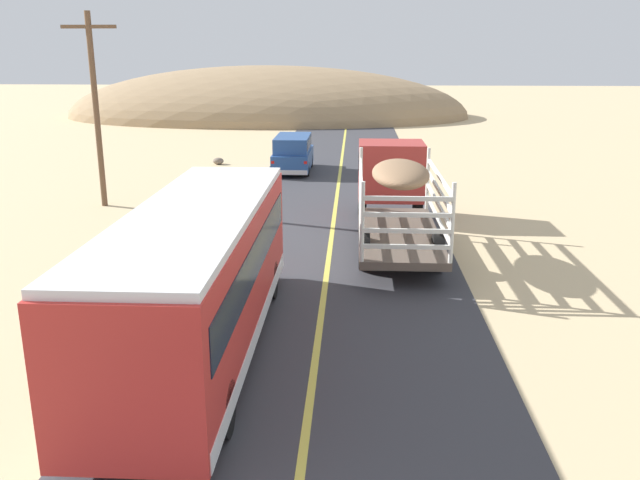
{
  "coord_description": "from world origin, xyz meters",
  "views": [
    {
      "loc": [
        0.78,
        -4.57,
        6.37
      ],
      "look_at": [
        0.0,
        10.12,
        2.12
      ],
      "focal_mm": 37.18,
      "sensor_mm": 36.0,
      "label": 1
    }
  ],
  "objects_px": {
    "livestock_truck": "(394,182)",
    "boulder_near_shoulder": "(218,161)",
    "bus": "(198,276)",
    "power_pole_mid": "(96,105)",
    "car_far": "(293,152)"
  },
  "relations": [
    {
      "from": "bus",
      "to": "boulder_near_shoulder",
      "type": "relative_size",
      "value": 16.14
    },
    {
      "from": "livestock_truck",
      "to": "bus",
      "type": "height_order",
      "value": "bus"
    },
    {
      "from": "bus",
      "to": "car_far",
      "type": "relative_size",
      "value": 2.16
    },
    {
      "from": "livestock_truck",
      "to": "car_far",
      "type": "relative_size",
      "value": 2.1
    },
    {
      "from": "livestock_truck",
      "to": "bus",
      "type": "xyz_separation_m",
      "value": [
        -4.69,
        -10.37,
        -0.04
      ]
    },
    {
      "from": "bus",
      "to": "power_pole_mid",
      "type": "bearing_deg",
      "value": 117.94
    },
    {
      "from": "livestock_truck",
      "to": "power_pole_mid",
      "type": "bearing_deg",
      "value": 164.36
    },
    {
      "from": "bus",
      "to": "car_far",
      "type": "height_order",
      "value": "bus"
    },
    {
      "from": "bus",
      "to": "boulder_near_shoulder",
      "type": "bearing_deg",
      "value": 100.62
    },
    {
      "from": "car_far",
      "to": "power_pole_mid",
      "type": "height_order",
      "value": "power_pole_mid"
    },
    {
      "from": "power_pole_mid",
      "to": "livestock_truck",
      "type": "bearing_deg",
      "value": -15.64
    },
    {
      "from": "livestock_truck",
      "to": "boulder_near_shoulder",
      "type": "distance_m",
      "value": 16.81
    },
    {
      "from": "bus",
      "to": "boulder_near_shoulder",
      "type": "distance_m",
      "value": 24.79
    },
    {
      "from": "power_pole_mid",
      "to": "boulder_near_shoulder",
      "type": "xyz_separation_m",
      "value": [
        2.72,
        10.6,
        -4.01
      ]
    },
    {
      "from": "power_pole_mid",
      "to": "car_far",
      "type": "bearing_deg",
      "value": 49.14
    }
  ]
}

